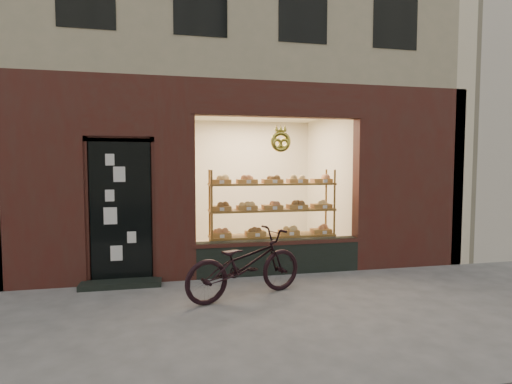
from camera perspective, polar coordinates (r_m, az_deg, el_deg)
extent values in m
plane|color=#535353|center=(4.67, 4.82, -18.52)|extent=(90.00, 90.00, 0.00)
cube|color=black|center=(6.66, 3.23, -9.19)|extent=(2.70, 0.25, 0.55)
cube|color=black|center=(6.27, -18.73, -2.54)|extent=(0.90, 0.04, 2.15)
cube|color=black|center=(6.32, -18.69, -12.30)|extent=(1.15, 0.35, 0.08)
torus|color=gold|center=(6.40, 3.55, 7.19)|extent=(0.33, 0.07, 0.33)
cube|color=brown|center=(7.11, 2.31, -10.20)|extent=(2.20, 0.45, 0.04)
cube|color=brown|center=(7.01, 2.33, -6.23)|extent=(2.20, 0.45, 0.03)
cube|color=brown|center=(6.94, 2.34, -2.57)|extent=(2.20, 0.45, 0.04)
cube|color=brown|center=(6.91, 2.35, 1.14)|extent=(2.20, 0.45, 0.04)
cylinder|color=brown|center=(6.58, -6.33, -4.26)|extent=(0.04, 0.04, 1.70)
cylinder|color=brown|center=(7.12, 11.12, -3.70)|extent=(0.04, 0.04, 1.70)
cylinder|color=brown|center=(6.97, -6.64, -3.81)|extent=(0.04, 0.04, 1.70)
cylinder|color=brown|center=(7.48, 9.94, -3.33)|extent=(0.04, 0.04, 1.70)
cube|color=olive|center=(6.83, -5.05, -6.06)|extent=(0.34, 0.24, 0.07)
sphere|color=#AE683B|center=(6.82, -5.05, -5.35)|extent=(0.11, 0.11, 0.11)
cube|color=silver|center=(6.65, -4.85, -6.33)|extent=(0.07, 0.01, 0.05)
cube|color=olive|center=(6.93, -0.09, -5.90)|extent=(0.34, 0.24, 0.07)
sphere|color=#4B2F17|center=(6.92, -0.09, -5.21)|extent=(0.11, 0.11, 0.11)
cube|color=silver|center=(6.75, 0.24, -6.16)|extent=(0.08, 0.01, 0.05)
cube|color=olive|center=(7.08, 4.69, -5.71)|extent=(0.34, 0.24, 0.07)
sphere|color=tan|center=(7.06, 4.70, -5.03)|extent=(0.11, 0.11, 0.11)
cube|color=silver|center=(6.90, 5.14, -5.96)|extent=(0.07, 0.01, 0.05)
cube|color=olive|center=(7.27, 9.25, -5.49)|extent=(0.34, 0.24, 0.07)
sphere|color=#AE683B|center=(7.26, 9.26, -4.83)|extent=(0.11, 0.11, 0.11)
cube|color=silver|center=(7.10, 9.79, -5.72)|extent=(0.08, 0.01, 0.05)
cube|color=olive|center=(6.77, -5.07, -2.30)|extent=(0.34, 0.24, 0.07)
sphere|color=#4B2F17|center=(6.76, -5.07, -1.59)|extent=(0.11, 0.11, 0.11)
cube|color=silver|center=(6.59, -4.87, -2.47)|extent=(0.07, 0.01, 0.06)
cube|color=olive|center=(6.84, -1.32, -2.23)|extent=(0.34, 0.24, 0.07)
sphere|color=tan|center=(6.83, -1.32, -1.52)|extent=(0.11, 0.11, 0.11)
cube|color=silver|center=(6.66, -1.03, -2.39)|extent=(0.07, 0.01, 0.06)
cube|color=olive|center=(6.94, 2.34, -2.14)|extent=(0.34, 0.24, 0.07)
sphere|color=#AE683B|center=(6.93, 2.34, -1.44)|extent=(0.11, 0.11, 0.11)
cube|color=silver|center=(6.76, 2.73, -2.30)|extent=(0.07, 0.01, 0.06)
cube|color=olive|center=(7.06, 5.88, -2.05)|extent=(0.34, 0.24, 0.07)
sphere|color=#4B2F17|center=(7.05, 5.88, -1.37)|extent=(0.11, 0.11, 0.11)
cube|color=silver|center=(6.89, 6.35, -2.21)|extent=(0.07, 0.01, 0.06)
cube|color=olive|center=(7.21, 9.29, -1.96)|extent=(0.34, 0.24, 0.07)
sphere|color=tan|center=(7.20, 9.29, -1.29)|extent=(0.11, 0.11, 0.11)
cube|color=silver|center=(7.04, 9.83, -2.11)|extent=(0.08, 0.01, 0.06)
cube|color=olive|center=(6.74, -5.09, 1.51)|extent=(0.34, 0.24, 0.07)
sphere|color=tan|center=(6.73, -5.10, 2.23)|extent=(0.11, 0.11, 0.11)
cube|color=silver|center=(6.55, -4.90, 1.44)|extent=(0.07, 0.01, 0.06)
cube|color=olive|center=(6.81, -1.33, 1.54)|extent=(0.34, 0.24, 0.07)
sphere|color=#AE683B|center=(6.80, -1.33, 2.26)|extent=(0.11, 0.11, 0.11)
cube|color=silver|center=(6.62, -1.03, 1.48)|extent=(0.07, 0.01, 0.06)
cube|color=olive|center=(6.90, 2.35, 1.57)|extent=(0.34, 0.24, 0.07)
sphere|color=#4B2F17|center=(6.90, 2.35, 2.28)|extent=(0.11, 0.11, 0.11)
cube|color=silver|center=(6.72, 2.74, 1.51)|extent=(0.07, 0.01, 0.06)
cube|color=olive|center=(7.03, 5.91, 1.60)|extent=(0.34, 0.24, 0.07)
sphere|color=tan|center=(7.03, 5.91, 2.29)|extent=(0.11, 0.11, 0.11)
cube|color=silver|center=(6.85, 6.38, 1.54)|extent=(0.07, 0.01, 0.06)
cube|color=olive|center=(7.18, 9.33, 1.61)|extent=(0.34, 0.24, 0.07)
sphere|color=#AE683B|center=(7.18, 9.33, 2.29)|extent=(0.11, 0.11, 0.11)
cube|color=silver|center=(7.01, 9.88, 1.55)|extent=(0.08, 0.01, 0.06)
imported|color=black|center=(5.44, -1.56, -10.20)|extent=(1.84, 1.15, 0.91)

